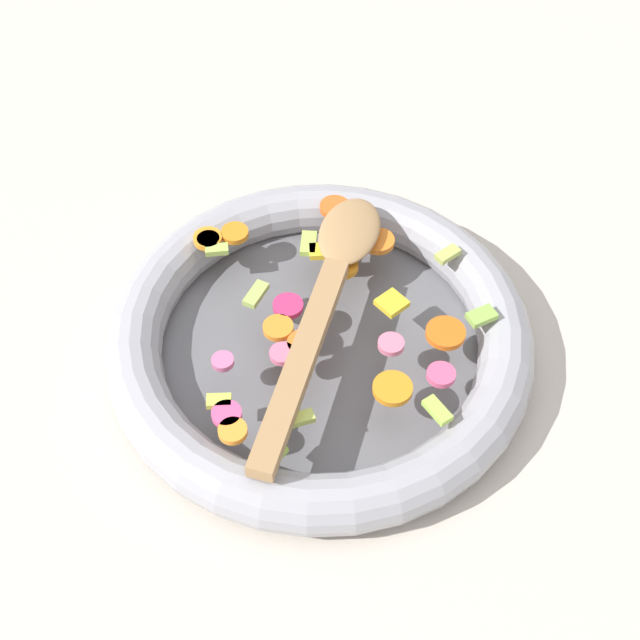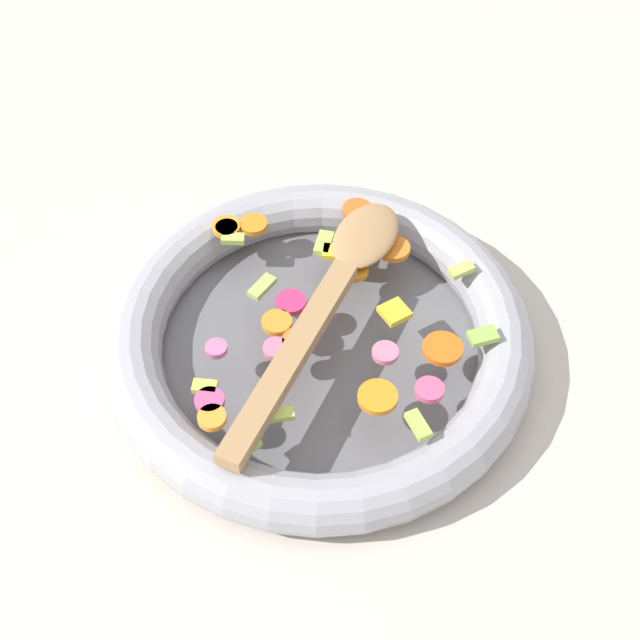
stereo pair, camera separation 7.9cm
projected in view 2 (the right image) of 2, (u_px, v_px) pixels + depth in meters
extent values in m
plane|color=beige|center=(320.00, 354.00, 0.83)|extent=(4.00, 4.00, 0.00)
cylinder|color=slate|center=(320.00, 350.00, 0.82)|extent=(0.34, 0.34, 0.01)
torus|color=#9E9EA5|center=(320.00, 337.00, 0.81)|extent=(0.39, 0.39, 0.05)
cylinder|color=orange|center=(299.00, 341.00, 0.77)|extent=(0.03, 0.03, 0.01)
cylinder|color=orange|center=(443.00, 349.00, 0.76)|extent=(0.04, 0.04, 0.01)
cylinder|color=orange|center=(353.00, 270.00, 0.82)|extent=(0.04, 0.04, 0.01)
cylinder|color=orange|center=(226.00, 227.00, 0.86)|extent=(0.04, 0.04, 0.01)
cylinder|color=orange|center=(277.00, 323.00, 0.78)|extent=(0.04, 0.04, 0.01)
cylinder|color=orange|center=(378.00, 397.00, 0.73)|extent=(0.04, 0.04, 0.01)
cylinder|color=orange|center=(212.00, 418.00, 0.72)|extent=(0.03, 0.03, 0.01)
cylinder|color=orange|center=(393.00, 249.00, 0.84)|extent=(0.04, 0.04, 0.01)
cylinder|color=orange|center=(254.00, 225.00, 0.86)|extent=(0.03, 0.03, 0.01)
cylinder|color=orange|center=(364.00, 231.00, 0.85)|extent=(0.05, 0.05, 0.01)
cylinder|color=orange|center=(357.00, 210.00, 0.87)|extent=(0.04, 0.04, 0.01)
cube|color=#BBCD58|center=(277.00, 415.00, 0.72)|extent=(0.03, 0.03, 0.01)
cube|color=#A8C65B|center=(262.00, 287.00, 0.81)|extent=(0.01, 0.03, 0.01)
cube|color=#ABD34F|center=(418.00, 425.00, 0.71)|extent=(0.03, 0.02, 0.01)
cube|color=#ADCB58|center=(233.00, 239.00, 0.85)|extent=(0.02, 0.02, 0.01)
cube|color=#ACD456|center=(324.00, 243.00, 0.84)|extent=(0.02, 0.03, 0.01)
cube|color=#B7C45B|center=(461.00, 270.00, 0.82)|extent=(0.02, 0.03, 0.01)
cube|color=#9DCD4D|center=(247.00, 439.00, 0.71)|extent=(0.03, 0.02, 0.01)
cube|color=#91BF4E|center=(483.00, 336.00, 0.77)|extent=(0.03, 0.03, 0.01)
cube|color=#BED24A|center=(205.00, 387.00, 0.74)|extent=(0.02, 0.02, 0.01)
cylinder|color=#DB4C7D|center=(227.00, 229.00, 0.85)|extent=(0.02, 0.02, 0.01)
cylinder|color=pink|center=(388.00, 349.00, 0.76)|extent=(0.03, 0.03, 0.01)
cylinder|color=#E44E86|center=(209.00, 401.00, 0.73)|extent=(0.03, 0.03, 0.01)
cylinder|color=#DC537E|center=(429.00, 390.00, 0.74)|extent=(0.03, 0.03, 0.01)
cylinder|color=#D86899|center=(216.00, 348.00, 0.76)|extent=(0.03, 0.03, 0.01)
cylinder|color=#C42E64|center=(292.00, 301.00, 0.80)|extent=(0.03, 0.03, 0.01)
cylinder|color=pink|center=(276.00, 349.00, 0.76)|extent=(0.03, 0.03, 0.01)
cube|color=yellow|center=(332.00, 252.00, 0.83)|extent=(0.02, 0.02, 0.01)
cube|color=yellow|center=(395.00, 312.00, 0.79)|extent=(0.03, 0.03, 0.01)
cube|color=#A87F51|center=(292.00, 358.00, 0.74)|extent=(0.06, 0.23, 0.01)
ellipsoid|color=#A87F51|center=(366.00, 235.00, 0.83)|extent=(0.07, 0.10, 0.01)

